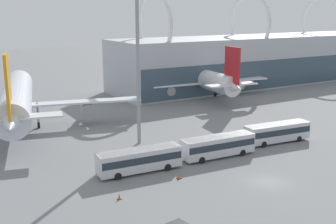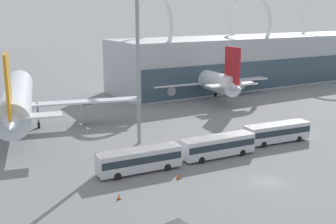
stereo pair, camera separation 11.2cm
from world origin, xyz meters
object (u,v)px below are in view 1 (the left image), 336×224
(shuttle_bus_1, at_px, (218,145))
(traffic_cone_1, at_px, (119,196))
(airliner_at_gate_near, at_px, (16,100))
(traffic_cone_0, at_px, (179,176))
(airliner_at_gate_far, at_px, (203,79))
(floodlight_mast, at_px, (137,21))
(shuttle_bus_0, at_px, (139,159))
(shuttle_bus_2, at_px, (277,131))

(shuttle_bus_1, height_order, traffic_cone_1, shuttle_bus_1)
(airliner_at_gate_near, xyz_separation_m, traffic_cone_0, (12.96, -36.25, -5.10))
(airliner_at_gate_near, height_order, airliner_at_gate_far, airliner_at_gate_near)
(airliner_at_gate_near, xyz_separation_m, floodlight_mast, (15.41, -19.87, 14.52))
(shuttle_bus_0, bearing_deg, traffic_cone_0, -50.56)
(airliner_at_gate_far, relative_size, traffic_cone_1, 45.53)
(airliner_at_gate_near, relative_size, shuttle_bus_1, 3.88)
(shuttle_bus_2, relative_size, floodlight_mast, 0.39)
(shuttle_bus_2, distance_m, traffic_cone_0, 23.04)
(airliner_at_gate_far, distance_m, shuttle_bus_1, 45.71)
(airliner_at_gate_far, bearing_deg, shuttle_bus_0, 141.42)
(traffic_cone_0, bearing_deg, traffic_cone_1, -169.52)
(shuttle_bus_1, relative_size, traffic_cone_1, 14.89)
(floodlight_mast, xyz_separation_m, traffic_cone_1, (-11.77, -18.10, -19.59))
(floodlight_mast, xyz_separation_m, traffic_cone_0, (-2.45, -16.38, -19.61))
(airliner_at_gate_near, bearing_deg, shuttle_bus_2, -118.04)
(shuttle_bus_1, height_order, shuttle_bus_2, same)
(airliner_at_gate_far, xyz_separation_m, shuttle_bus_2, (-11.61, -37.69, -2.84))
(airliner_at_gate_near, height_order, traffic_cone_1, airliner_at_gate_near)
(shuttle_bus_0, height_order, shuttle_bus_2, same)
(shuttle_bus_0, relative_size, traffic_cone_1, 14.90)
(floodlight_mast, height_order, traffic_cone_0, floodlight_mast)
(shuttle_bus_1, distance_m, traffic_cone_1, 19.82)
(airliner_at_gate_near, height_order, shuttle_bus_0, airliner_at_gate_near)
(airliner_at_gate_far, bearing_deg, shuttle_bus_1, 153.53)
(shuttle_bus_2, bearing_deg, shuttle_bus_1, -170.44)
(shuttle_bus_1, relative_size, traffic_cone_0, 15.88)
(airliner_at_gate_near, xyz_separation_m, shuttle_bus_2, (35.40, -31.25, -3.57))
(shuttle_bus_2, bearing_deg, shuttle_bus_0, -173.38)
(airliner_at_gate_far, xyz_separation_m, shuttle_bus_1, (-24.51, -38.48, -2.84))
(shuttle_bus_1, bearing_deg, traffic_cone_0, -152.37)
(shuttle_bus_1, distance_m, traffic_cone_0, 10.53)
(traffic_cone_1, bearing_deg, traffic_cone_0, 10.48)
(airliner_at_gate_near, xyz_separation_m, shuttle_bus_1, (22.49, -32.03, -3.57))
(traffic_cone_1, bearing_deg, shuttle_bus_0, 47.47)
(shuttle_bus_0, distance_m, traffic_cone_1, 8.92)
(shuttle_bus_1, xyz_separation_m, traffic_cone_0, (-9.53, -4.22, -1.53))
(airliner_at_gate_near, distance_m, shuttle_bus_0, 33.11)
(airliner_at_gate_near, relative_size, airliner_at_gate_far, 1.27)
(airliner_at_gate_far, bearing_deg, floodlight_mast, 135.82)
(shuttle_bus_1, distance_m, shuttle_bus_2, 12.93)
(shuttle_bus_0, relative_size, shuttle_bus_1, 1.00)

